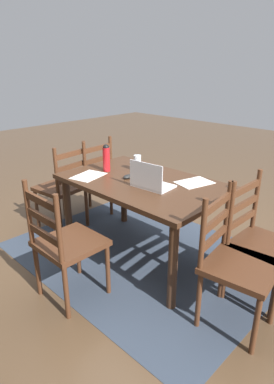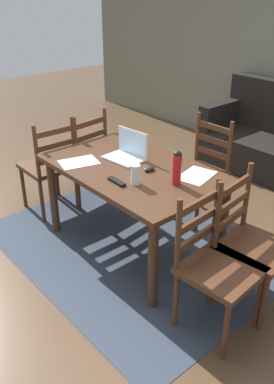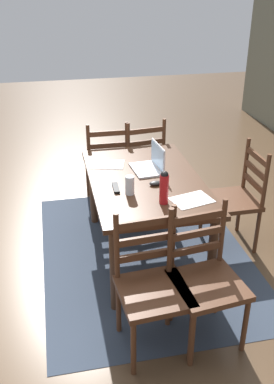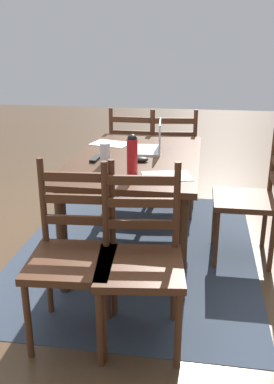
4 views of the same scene
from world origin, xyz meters
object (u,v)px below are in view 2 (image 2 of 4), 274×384
Objects in this scene: chair_left_near at (49,166)px; computer_mouse at (149,169)px; laptop at (128,151)px; chair_left_far at (81,157)px; dining_table at (133,178)px; water_bottle at (177,167)px; chair_right_near at (216,266)px; chair_right_far at (250,244)px; tv_remote at (117,182)px; drinking_glass at (136,175)px; chair_far_head at (200,171)px.

chair_left_near is 9.50× the size of computer_mouse.
chair_left_far is at bearing 173.52° from laptop.
computer_mouse is (0.30, -0.04, -0.04)m from laptop.
chair_left_far is 2.81× the size of laptop.
dining_table is 1.04m from chair_left_far.
dining_table is at bearing -174.84° from water_bottle.
chair_right_near is 1.00× the size of chair_left_far.
water_bottle reaches higher than chair_right_far.
chair_left_near is 5.59× the size of tv_remote.
dining_table is 1.04m from chair_right_far.
chair_right_near is at bearing -21.10° from water_bottle.
chair_left_near reaches higher than drinking_glass.
drinking_glass is at bearing -16.08° from chair_left_far.
tv_remote is at bearing -174.44° from chair_right_near.
dining_table is 0.49m from water_bottle.
chair_left_far is at bearing 169.63° from dining_table.
chair_far_head is 0.99m from water_bottle.
chair_right_far is 1.00× the size of chair_left_far.
water_bottle is 1.51× the size of tv_remote.
chair_left_far reaches higher than computer_mouse.
tv_remote is (0.30, -0.36, -0.05)m from laptop.
chair_right_far is 1.00× the size of chair_right_near.
chair_far_head is (1.01, 1.00, 0.00)m from chair_left_near.
chair_left_far is 5.59× the size of tv_remote.
chair_far_head reaches higher than drinking_glass.
chair_right_near is at bearing -10.25° from dining_table.
laptop reaches higher than computer_mouse.
dining_table is at bearing -170.20° from chair_right_far.
tv_remote is at bearing -62.38° from dining_table.
laptop is (0.85, -0.10, 0.34)m from chair_left_far.
chair_right_far is 1.00× the size of chair_far_head.
water_bottle reaches higher than tv_remote.
chair_left_far is at bearing -147.83° from chair_far_head.
drinking_glass reaches higher than dining_table.
laptop is (-0.16, -0.73, 0.34)m from chair_far_head.
chair_right_far is (2.02, 0.36, 0.00)m from chair_left_near.
tv_remote is (-0.87, -0.08, 0.29)m from chair_right_near.
tv_remote is (1.15, -0.45, 0.29)m from chair_left_far.
chair_left_near and chair_right_near have the same top height.
computer_mouse is at bearing -7.04° from laptop.
chair_left_near and chair_far_head have the same top height.
water_bottle is at bearing -60.87° from chair_far_head.
water_bottle is at bearing -4.08° from computer_mouse.
chair_right_near is 2.81× the size of laptop.
laptop is at bearing 17.60° from chair_left_near.
tv_remote is (-0.87, -0.44, 0.29)m from chair_right_far.
chair_right_far is at bearing 89.97° from chair_right_near.
laptop is 3.39× the size of computer_mouse.
water_bottle is (-0.58, -0.14, 0.41)m from chair_right_far.
dining_table is at bearing -10.37° from chair_left_far.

